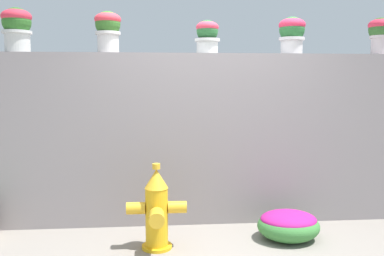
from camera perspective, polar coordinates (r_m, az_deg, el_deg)
ground_plane at (r=3.92m, az=3.55°, el=-16.90°), size 24.00×24.00×0.00m
stone_wall at (r=4.63m, az=1.80°, el=-1.42°), size 6.69×0.35×1.85m
potted_plant_1 at (r=4.79m, az=-22.82°, el=12.72°), size 0.31×0.31×0.46m
potted_plant_2 at (r=4.64m, az=-11.42°, el=13.23°), size 0.28×0.28×0.44m
potted_plant_3 at (r=4.61m, az=2.10°, el=12.59°), size 0.27×0.27×0.36m
potted_plant_4 at (r=4.80m, az=13.49°, el=12.59°), size 0.29×0.29×0.41m
potted_plant_5 at (r=5.27m, az=24.35°, el=11.89°), size 0.27×0.27×0.42m
fire_hydrant at (r=3.93m, az=-4.86°, el=-11.20°), size 0.55×0.44×0.80m
flower_bush_left at (r=4.32m, az=13.03°, el=-12.67°), size 0.61×0.55×0.29m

